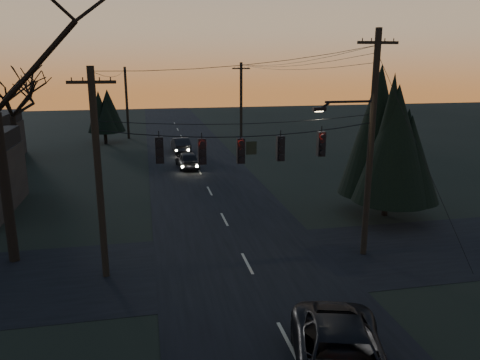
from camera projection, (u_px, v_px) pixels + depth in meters
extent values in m
cube|color=black|center=(214.00, 199.00, 30.06)|extent=(8.00, 120.00, 0.02)
cube|color=black|center=(247.00, 264.00, 20.57)|extent=(60.00, 7.00, 0.02)
cylinder|color=black|center=(242.00, 126.00, 19.01)|extent=(11.50, 0.04, 0.04)
cylinder|color=black|center=(6.00, 189.00, 20.07)|extent=(0.44, 0.44, 6.62)
cylinder|color=black|center=(385.00, 202.00, 26.87)|extent=(0.36, 0.36, 1.60)
cone|color=black|center=(390.00, 142.00, 26.00)|extent=(4.46, 4.46, 6.16)
cylinder|color=black|center=(16.00, 144.00, 37.50)|extent=(0.44, 0.44, 4.41)
cylinder|color=black|center=(105.00, 136.00, 49.96)|extent=(0.36, 0.36, 1.60)
cone|color=black|center=(104.00, 111.00, 49.30)|extent=(3.58, 3.58, 4.57)
imported|color=black|center=(187.00, 160.00, 38.78)|extent=(1.91, 4.15, 1.38)
imported|color=black|center=(181.00, 145.00, 45.52)|extent=(1.76, 4.33, 1.40)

